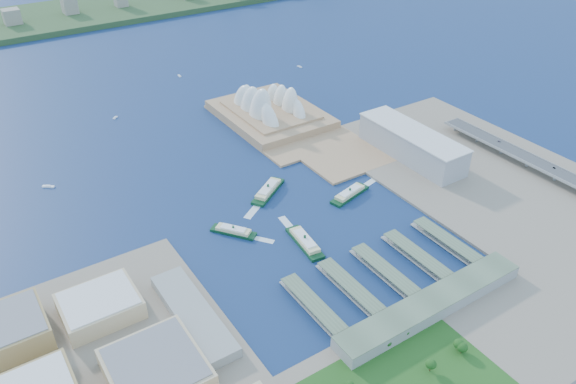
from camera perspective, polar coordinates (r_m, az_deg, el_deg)
ground at (r=589.59m, az=3.87°, el=-4.87°), size 3000.00×3000.00×0.00m
south_land at (r=486.39m, az=19.45°, el=-17.28°), size 720.00×180.00×3.00m
east_land at (r=712.70m, az=22.07°, el=0.00°), size 240.00×500.00×3.00m
peninsula at (r=823.55m, az=-0.90°, el=7.10°), size 135.00×220.00×3.00m
far_shore at (r=1422.20m, az=-21.37°, el=16.40°), size 2200.00×260.00×12.00m
opera_house at (r=825.06m, az=-1.82°, el=9.47°), size 134.00×180.00×58.00m
toaster_building at (r=740.58m, az=12.44°, el=4.79°), size 45.00×155.00×35.00m
expressway at (r=750.55m, az=25.54°, el=1.50°), size 26.00×340.00×11.85m
ferry_wharves at (r=550.57m, az=9.76°, el=-7.95°), size 184.00×90.00×9.30m
terminal_building at (r=518.88m, az=14.34°, el=-11.06°), size 200.00×28.00×12.00m
far_skyline at (r=1395.17m, az=-21.44°, el=17.54°), size 1900.00×140.00×55.00m
ferry_a at (r=597.51m, az=-5.58°, el=-3.81°), size 39.95×47.30×9.39m
ferry_b at (r=658.94m, az=-2.04°, el=0.34°), size 59.56×46.96×11.57m
ferry_c at (r=579.10m, az=1.72°, el=-4.90°), size 21.73×60.82×11.25m
ferry_d at (r=656.95m, az=6.30°, el=-0.02°), size 58.44×27.91×10.71m
boat_a at (r=730.29m, az=-23.18°, el=0.55°), size 13.34×11.88×2.77m
boat_b at (r=877.13m, az=-17.15°, el=7.25°), size 8.85×8.03×2.40m
boat_c at (r=1034.51m, az=1.18°, el=12.63°), size 4.96×10.79×2.34m
boat_e at (r=1010.86m, az=-10.97°, el=11.54°), size 3.31×9.86×2.41m
car_b at (r=753.39m, az=25.42°, el=2.23°), size 1.24×3.57×1.17m
car_c at (r=791.46m, az=20.62°, el=4.87°), size 1.88×4.63×1.34m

